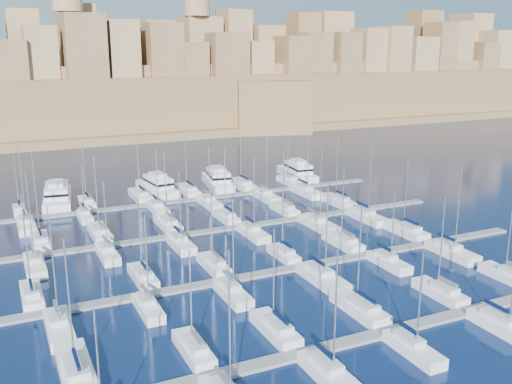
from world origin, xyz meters
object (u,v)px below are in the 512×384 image
sailboat_0 (76,370)px  motor_yacht_d (298,172)px  sailboat_4 (440,292)px  motor_yacht_a (57,195)px  motor_yacht_c (218,180)px  motor_yacht_b (158,186)px  sailboat_2 (276,329)px

sailboat_0 → motor_yacht_d: size_ratio=0.90×
sailboat_4 → motor_yacht_d: sailboat_4 is taller
sailboat_0 → motor_yacht_a: 70.34m
motor_yacht_a → motor_yacht_c: size_ratio=1.09×
motor_yacht_c → sailboat_4: bearing=-86.5°
motor_yacht_a → sailboat_0: bearing=-95.1°
motor_yacht_b → sailboat_2: bearing=-94.5°
motor_yacht_c → motor_yacht_b: bearing=-178.6°
motor_yacht_c → motor_yacht_d: same height
motor_yacht_a → motor_yacht_d: bearing=-1.0°
motor_yacht_c → motor_yacht_d: 21.62m
sailboat_4 → motor_yacht_b: (-19.12, 69.90, 0.98)m
sailboat_0 → sailboat_2: sailboat_0 is taller
sailboat_2 → motor_yacht_b: sailboat_2 is taller
motor_yacht_a → motor_yacht_b: same height
sailboat_2 → sailboat_4: size_ratio=0.92×
sailboat_0 → motor_yacht_a: sailboat_0 is taller
sailboat_0 → motor_yacht_a: size_ratio=0.80×
sailboat_0 → motor_yacht_c: bearing=58.4°
sailboat_2 → motor_yacht_a: bearing=102.8°
sailboat_4 → motor_yacht_d: size_ratio=0.86×
sailboat_2 → sailboat_4: (24.61, -0.22, 0.01)m
motor_yacht_b → motor_yacht_d: size_ratio=0.98×
sailboat_0 → motor_yacht_b: size_ratio=0.92×
sailboat_4 → motor_yacht_a: (-40.72, 71.04, 0.98)m
sailboat_0 → sailboat_4: sailboat_0 is taller
motor_yacht_a → motor_yacht_b: bearing=-3.0°
sailboat_4 → motor_yacht_d: bearing=76.1°
motor_yacht_b → motor_yacht_c: same height
motor_yacht_a → motor_yacht_c: same height
sailboat_2 → motor_yacht_d: 81.48m
motor_yacht_b → motor_yacht_d: 36.44m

